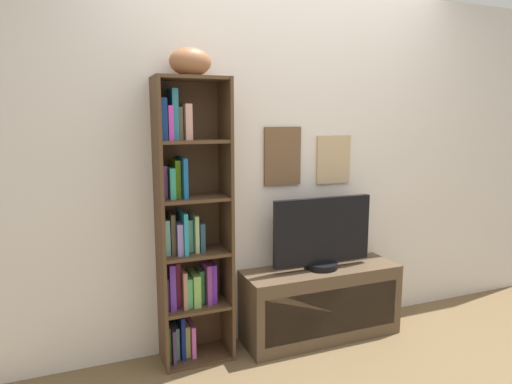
{
  "coord_description": "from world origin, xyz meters",
  "views": [
    {
      "loc": [
        -1.35,
        -1.68,
        1.53
      ],
      "look_at": [
        -0.33,
        0.85,
        1.08
      ],
      "focal_mm": 31.63,
      "sensor_mm": 36.0,
      "label": 1
    }
  ],
  "objects_px": {
    "football": "(190,62)",
    "tv_stand": "(321,303)",
    "bookshelf": "(187,231)",
    "television": "(323,234)"
  },
  "relations": [
    {
      "from": "television",
      "to": "tv_stand",
      "type": "bearing_deg",
      "value": -90.0
    },
    {
      "from": "football",
      "to": "tv_stand",
      "type": "bearing_deg",
      "value": -3.0
    },
    {
      "from": "bookshelf",
      "to": "tv_stand",
      "type": "relative_size",
      "value": 1.59
    },
    {
      "from": "bookshelf",
      "to": "tv_stand",
      "type": "bearing_deg",
      "value": -4.69
    },
    {
      "from": "bookshelf",
      "to": "tv_stand",
      "type": "height_order",
      "value": "bookshelf"
    },
    {
      "from": "tv_stand",
      "to": "television",
      "type": "distance_m",
      "value": 0.5
    },
    {
      "from": "football",
      "to": "television",
      "type": "relative_size",
      "value": 0.34
    },
    {
      "from": "football",
      "to": "television",
      "type": "xyz_separation_m",
      "value": [
        0.88,
        -0.05,
        -1.1
      ]
    },
    {
      "from": "tv_stand",
      "to": "football",
      "type": "bearing_deg",
      "value": 177.0
    },
    {
      "from": "tv_stand",
      "to": "television",
      "type": "relative_size",
      "value": 1.54
    }
  ]
}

